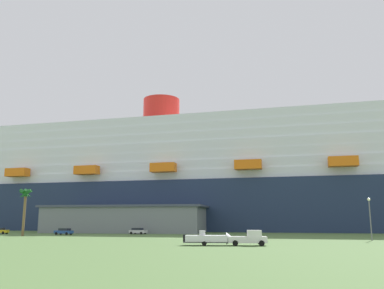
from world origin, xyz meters
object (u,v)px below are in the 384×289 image
at_px(cruise_ship, 260,184).
at_px(palm_tree, 25,198).
at_px(pickup_truck, 249,238).
at_px(street_lamp, 370,212).
at_px(small_boat_on_trailer, 211,239).
at_px(parked_car_yellow_taxi, 0,231).
at_px(parked_car_silver_sedan, 138,231).
at_px(parked_car_blue_suv, 64,231).

relative_size(cruise_ship, palm_tree, 25.30).
bearing_deg(pickup_truck, street_lamp, 43.64).
xyz_separation_m(cruise_ship, street_lamp, (23.32, -59.27, -10.63)).
xyz_separation_m(small_boat_on_trailer, parked_car_yellow_taxi, (-62.68, 33.46, -0.13)).
bearing_deg(parked_car_silver_sedan, small_boat_on_trailer, -56.33).
xyz_separation_m(pickup_truck, small_boat_on_trailer, (-5.44, -0.87, -0.08)).
bearing_deg(palm_tree, parked_car_blue_suv, 59.87).
distance_m(cruise_ship, palm_tree, 75.94).
bearing_deg(parked_car_yellow_taxi, small_boat_on_trailer, -28.10).
height_order(street_lamp, parked_car_silver_sedan, street_lamp).
distance_m(pickup_truck, parked_car_yellow_taxi, 75.52).
relative_size(cruise_ship, parked_car_blue_suv, 57.41).
distance_m(street_lamp, parked_car_blue_suv, 69.95).
height_order(pickup_truck, parked_car_blue_suv, pickup_truck).
height_order(small_boat_on_trailer, parked_car_yellow_taxi, small_boat_on_trailer).
relative_size(palm_tree, parked_car_silver_sedan, 2.26).
relative_size(palm_tree, parked_car_yellow_taxi, 2.36).
xyz_separation_m(pickup_truck, parked_car_silver_sedan, (-32.08, 39.11, -0.21)).
bearing_deg(small_boat_on_trailer, parked_car_blue_suv, 143.32).
distance_m(street_lamp, parked_car_yellow_taxi, 89.42).
relative_size(small_boat_on_trailer, parked_car_yellow_taxi, 1.86).
relative_size(cruise_ship, parked_car_silver_sedan, 57.10).
xyz_separation_m(pickup_truck, palm_tree, (-53.75, 22.36, 7.63)).
xyz_separation_m(cruise_ship, palm_tree, (-50.63, -56.17, -6.95)).
bearing_deg(cruise_ship, parked_car_blue_suv, -133.89).
bearing_deg(parked_car_yellow_taxi, cruise_ship, 35.25).
xyz_separation_m(palm_tree, parked_car_silver_sedan, (21.68, 16.75, -7.84)).
bearing_deg(parked_car_silver_sedan, pickup_truck, -50.64).
distance_m(small_boat_on_trailer, street_lamp, 32.86).
bearing_deg(cruise_ship, pickup_truck, -87.72).
bearing_deg(pickup_truck, parked_car_blue_suv, 147.24).
height_order(cruise_ship, palm_tree, cruise_ship).
bearing_deg(parked_car_silver_sedan, street_lamp, -20.78).
distance_m(pickup_truck, parked_car_blue_suv, 57.78).
relative_size(small_boat_on_trailer, palm_tree, 0.79).
xyz_separation_m(parked_car_blue_suv, parked_car_yellow_taxi, (-19.54, 1.33, -0.00)).
bearing_deg(parked_car_silver_sedan, parked_car_yellow_taxi, -169.76).
bearing_deg(parked_car_silver_sedan, cruise_ship, 53.70).
bearing_deg(pickup_truck, parked_car_yellow_taxi, 154.43).
bearing_deg(palm_tree, cruise_ship, 47.97).
bearing_deg(parked_car_blue_suv, parked_car_silver_sedan, 25.40).
bearing_deg(palm_tree, parked_car_yellow_taxi, 144.53).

